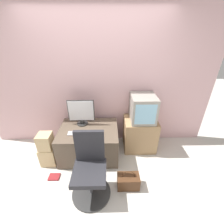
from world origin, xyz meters
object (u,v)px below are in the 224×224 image
(book, at_px, (54,177))
(office_chair, at_px, (90,171))
(keyboard, at_px, (79,133))
(cardboard_box_lower, at_px, (49,155))
(mouse, at_px, (93,132))
(crt_tv, at_px, (143,108))
(handbag, at_px, (128,181))
(main_monitor, at_px, (81,113))

(book, bearing_deg, office_chair, -19.12)
(keyboard, xyz_separation_m, cardboard_box_lower, (-0.56, -0.10, -0.41))
(mouse, bearing_deg, crt_tv, 18.26)
(office_chair, height_order, cardboard_box_lower, office_chair)
(keyboard, xyz_separation_m, mouse, (0.24, 0.02, 0.01))
(keyboard, height_order, crt_tv, crt_tv)
(keyboard, height_order, office_chair, office_chair)
(cardboard_box_lower, bearing_deg, keyboard, 10.12)
(handbag, height_order, book, handbag)
(main_monitor, distance_m, office_chair, 1.07)
(crt_tv, distance_m, handbag, 1.25)
(main_monitor, relative_size, book, 2.79)
(keyboard, relative_size, crt_tv, 0.75)
(office_chair, relative_size, book, 5.63)
(crt_tv, bearing_deg, keyboard, -164.28)
(crt_tv, height_order, handbag, crt_tv)
(main_monitor, distance_m, book, 1.16)
(keyboard, distance_m, book, 0.81)
(mouse, xyz_separation_m, office_chair, (0.02, -0.67, -0.18))
(main_monitor, relative_size, keyboard, 1.31)
(keyboard, bearing_deg, handbag, -36.70)
(crt_tv, distance_m, book, 1.91)
(main_monitor, bearing_deg, office_chair, -75.96)
(main_monitor, height_order, mouse, main_monitor)
(handbag, bearing_deg, book, 171.57)
(cardboard_box_lower, relative_size, handbag, 1.03)
(book, bearing_deg, crt_tv, 26.03)
(keyboard, relative_size, handbag, 1.12)
(crt_tv, bearing_deg, cardboard_box_lower, -166.09)
(main_monitor, height_order, cardboard_box_lower, main_monitor)
(office_chair, distance_m, cardboard_box_lower, 1.01)
(cardboard_box_lower, bearing_deg, mouse, 8.77)
(mouse, relative_size, book, 0.29)
(main_monitor, distance_m, crt_tv, 1.13)
(main_monitor, bearing_deg, cardboard_box_lower, -144.46)
(office_chair, distance_m, handbag, 0.63)
(keyboard, bearing_deg, book, -132.36)
(office_chair, relative_size, cardboard_box_lower, 2.88)
(keyboard, distance_m, office_chair, 0.72)
(mouse, distance_m, office_chair, 0.70)
(crt_tv, xyz_separation_m, cardboard_box_lower, (-1.70, -0.42, -0.72))
(office_chair, relative_size, handbag, 2.96)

